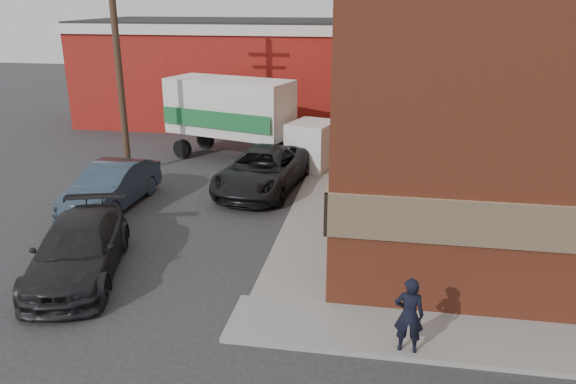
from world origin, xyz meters
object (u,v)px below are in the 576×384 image
at_px(warehouse, 234,71).
at_px(sedan, 112,186).
at_px(utility_pole, 117,53).
at_px(suv_a, 263,170).
at_px(brick_building, 568,63).
at_px(suv_b, 78,250).
at_px(box_truck, 244,115).
at_px(man, 409,315).

height_order(warehouse, sedan, warehouse).
bearing_deg(utility_pole, suv_a, -10.29).
height_order(brick_building, sedan, brick_building).
distance_m(brick_building, utility_pole, 16.00).
height_order(sedan, suv_b, sedan).
xyz_separation_m(brick_building, suv_a, (-10.19, -1.05, -3.92)).
distance_m(warehouse, box_truck, 8.72).
bearing_deg(brick_building, box_truck, 166.99).
relative_size(man, suv_b, 0.32).
xyz_separation_m(utility_pole, sedan, (1.17, -3.70, -4.00)).
bearing_deg(warehouse, brick_building, -37.20).
bearing_deg(utility_pole, sedan, -72.46).
distance_m(utility_pole, suv_a, 7.12).
bearing_deg(sedan, suv_a, 32.02).
distance_m(warehouse, suv_a, 12.96).
bearing_deg(brick_building, sedan, -165.98).
bearing_deg(box_truck, man, -47.02).
bearing_deg(brick_building, suv_a, -174.12).
relative_size(utility_pole, box_truck, 1.23).
relative_size(warehouse, man, 10.27).
bearing_deg(box_truck, brick_building, 3.44).
relative_size(utility_pole, suv_a, 1.65).
distance_m(warehouse, man, 23.54).
bearing_deg(brick_building, suv_b, -147.54).
height_order(warehouse, suv_a, warehouse).
relative_size(warehouse, sedan, 3.61).
relative_size(suv_a, box_truck, 0.75).
bearing_deg(suv_b, brick_building, 16.01).
height_order(man, box_truck, box_truck).
height_order(utility_pole, man, utility_pole).
distance_m(brick_building, suv_b, 16.32).
height_order(warehouse, suv_b, warehouse).
height_order(man, suv_a, man).
bearing_deg(suv_b, box_truck, 65.89).
xyz_separation_m(brick_building, utility_pole, (-16.00, 0.00, 0.06)).
distance_m(brick_building, box_truck, 12.45).
distance_m(sedan, suv_b, 5.02).
bearing_deg(suv_b, utility_pole, 90.80).
distance_m(utility_pole, box_truck, 5.68).
bearing_deg(suv_b, man, -30.59).
distance_m(warehouse, utility_pole, 11.27).
xyz_separation_m(warehouse, sedan, (-0.33, -14.70, -2.07)).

